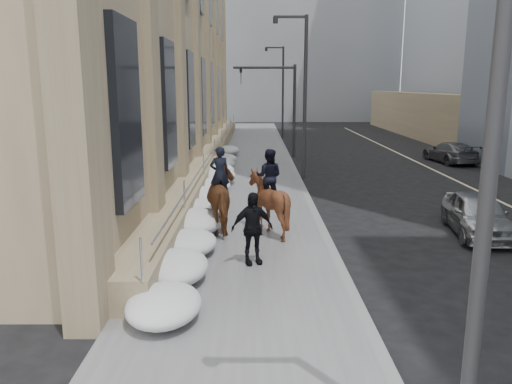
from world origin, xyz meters
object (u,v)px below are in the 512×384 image
at_px(mounted_horse_left, 225,197).
at_px(car_grey, 450,152).
at_px(mounted_horse_right, 268,199).
at_px(car_silver, 477,214).
at_px(pedestrian, 252,228).

distance_m(mounted_horse_left, car_grey, 19.83).
bearing_deg(mounted_horse_right, car_silver, -166.41).
distance_m(mounted_horse_right, pedestrian, 2.79).
relative_size(mounted_horse_right, car_silver, 0.67).
xyz_separation_m(mounted_horse_left, mounted_horse_right, (1.38, -0.36, 0.03)).
xyz_separation_m(mounted_horse_left, car_grey, (12.96, 15.00, -0.55)).
xyz_separation_m(mounted_horse_right, car_grey, (11.58, 15.36, -0.58)).
bearing_deg(mounted_horse_left, mounted_horse_right, 151.02).
bearing_deg(car_silver, mounted_horse_left, -173.08).
bearing_deg(pedestrian, mounted_horse_right, 60.76).
bearing_deg(pedestrian, mounted_horse_left, 86.83).
bearing_deg(car_silver, pedestrian, -149.51).
height_order(mounted_horse_left, car_grey, mounted_horse_left).
bearing_deg(pedestrian, car_silver, 3.48).
xyz_separation_m(mounted_horse_left, pedestrian, (0.89, -3.11, -0.12)).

